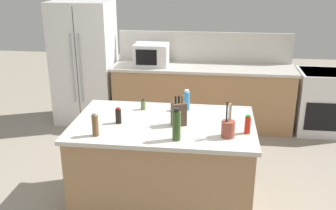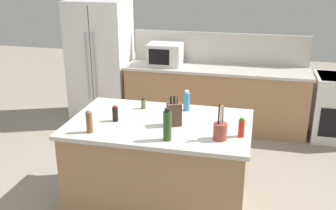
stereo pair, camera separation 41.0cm
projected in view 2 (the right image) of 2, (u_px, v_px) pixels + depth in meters
ground_plane at (160, 204)px, 4.12m from camera, size 14.00×14.00×0.00m
back_counter_run at (215, 98)px, 5.91m from camera, size 2.70×0.66×0.94m
wall_backsplash at (219, 48)px, 5.96m from camera, size 2.66×0.03×0.46m
kitchen_island at (160, 165)px, 3.96m from camera, size 1.75×1.10×0.94m
refrigerator at (101, 61)px, 6.19m from camera, size 0.89×0.75×1.86m
microwave at (165, 54)px, 5.86m from camera, size 0.50×0.39×0.32m
knife_block at (174, 114)px, 3.69m from camera, size 0.16×0.15×0.29m
utensil_crock at (220, 131)px, 3.40m from camera, size 0.12×0.12×0.32m
hot_sauce_bottle at (241, 128)px, 3.46m from camera, size 0.05×0.05×0.18m
spice_jar_oregano at (143, 104)px, 4.13m from camera, size 0.05×0.05×0.11m
olive_oil_bottle at (167, 125)px, 3.37m from camera, size 0.07×0.07×0.29m
pepper_grinder at (89, 122)px, 3.54m from camera, size 0.06×0.06×0.22m
soy_sauce_bottle at (115, 114)px, 3.80m from camera, size 0.06×0.06×0.16m
dish_soap_bottle at (187, 101)px, 4.07m from camera, size 0.07×0.07×0.22m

